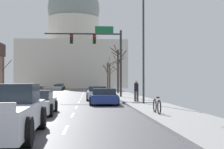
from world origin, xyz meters
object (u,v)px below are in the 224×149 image
at_px(signal_gantry, 100,47).
at_px(sedan_near_01, 104,97).
at_px(sedan_oncoming_01, 28,89).
at_px(sedan_oncoming_03, 60,87).
at_px(street_lamp_right, 139,30).
at_px(pedestrian_00, 136,90).
at_px(sedan_oncoming_02, 58,88).
at_px(sedan_near_00, 97,94).
at_px(sedan_oncoming_00, 36,91).
at_px(pickup_truck_near_03, 4,113).
at_px(bicycle_parked, 157,106).
at_px(sedan_near_02, 36,103).

height_order(signal_gantry, sedan_near_01, signal_gantry).
bearing_deg(sedan_oncoming_01, sedan_oncoming_03, 81.22).
xyz_separation_m(street_lamp_right, pedestrian_00, (0.15, 2.50, -4.30)).
height_order(sedan_oncoming_02, sedan_oncoming_03, sedan_oncoming_03).
distance_m(sedan_near_01, sedan_oncoming_03, 50.40).
xyz_separation_m(sedan_near_00, sedan_oncoming_03, (-7.08, 44.23, -0.02)).
bearing_deg(sedan_oncoming_00, sedan_near_01, -64.67).
xyz_separation_m(pickup_truck_near_03, sedan_oncoming_00, (-3.74, 30.14, -0.18)).
xyz_separation_m(street_lamp_right, sedan_oncoming_00, (-9.92, 17.10, -4.81)).
height_order(sedan_near_01, bicycle_parked, sedan_near_01).
bearing_deg(pedestrian_00, sedan_oncoming_01, 116.06).
xyz_separation_m(street_lamp_right, sedan_oncoming_01, (-13.22, 29.83, -4.77)).
relative_size(sedan_near_00, sedan_near_02, 0.98).
relative_size(sedan_near_02, pedestrian_00, 2.78).
xyz_separation_m(signal_gantry, bicycle_parked, (2.21, -18.03, -4.81)).
xyz_separation_m(sedan_oncoming_01, sedan_oncoming_03, (3.30, 21.35, -0.02)).
bearing_deg(sedan_oncoming_02, pedestrian_00, -76.06).
bearing_deg(sedan_oncoming_03, sedan_oncoming_00, -90.00).
bearing_deg(pedestrian_00, sedan_oncoming_00, 124.58).
xyz_separation_m(street_lamp_right, bicycle_parked, (-0.23, -7.32, -4.87)).
relative_size(pedestrian_00, bicycle_parked, 0.93).
bearing_deg(pedestrian_00, signal_gantry, 107.52).
height_order(sedan_oncoming_01, bicycle_parked, sedan_oncoming_01).
height_order(signal_gantry, pickup_truck_near_03, signal_gantry).
bearing_deg(street_lamp_right, sedan_oncoming_00, 120.11).
xyz_separation_m(sedan_oncoming_02, bicycle_parked, (9.31, -48.84, -0.05)).
height_order(sedan_near_02, pickup_truck_near_03, pickup_truck_near_03).
distance_m(sedan_near_00, sedan_oncoming_00, 12.37).
bearing_deg(pedestrian_00, pickup_truck_near_03, -112.14).
relative_size(sedan_oncoming_00, sedan_oncoming_03, 1.00).
height_order(sedan_oncoming_03, pedestrian_00, pedestrian_00).
bearing_deg(sedan_near_02, sedan_near_01, 62.06).
relative_size(street_lamp_right, pedestrian_00, 5.39).
distance_m(sedan_oncoming_00, bicycle_parked, 26.27).
xyz_separation_m(sedan_oncoming_00, sedan_oncoming_01, (-3.30, 12.73, 0.04)).
bearing_deg(sedan_near_02, pickup_truck_near_03, -88.98).
distance_m(sedan_oncoming_02, sedan_oncoming_03, 9.67).
relative_size(sedan_oncoming_00, sedan_oncoming_01, 0.99).
bearing_deg(sedan_oncoming_00, sedan_near_00, -55.08).
xyz_separation_m(sedan_oncoming_01, sedan_oncoming_02, (3.67, 11.69, -0.05)).
height_order(sedan_near_00, pickup_truck_near_03, pickup_truck_near_03).
height_order(sedan_near_02, bicycle_parked, sedan_near_02).
xyz_separation_m(pickup_truck_near_03, sedan_oncoming_01, (-7.04, 42.87, -0.15)).
relative_size(street_lamp_right, sedan_oncoming_00, 1.99).
bearing_deg(sedan_oncoming_01, pedestrian_00, -63.94).
height_order(sedan_near_01, pedestrian_00, pedestrian_00).
bearing_deg(bicycle_parked, street_lamp_right, 88.19).
bearing_deg(sedan_oncoming_03, sedan_near_01, -81.49).
xyz_separation_m(sedan_near_02, sedan_oncoming_00, (-3.62, 23.02, -0.04)).
height_order(street_lamp_right, bicycle_parked, street_lamp_right).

